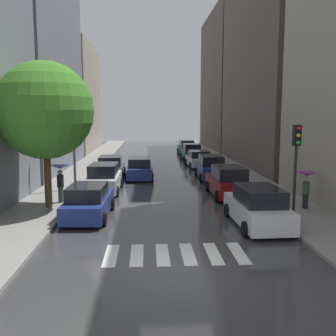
{
  "coord_description": "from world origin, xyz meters",
  "views": [
    {
      "loc": [
        -0.96,
        -11.51,
        4.88
      ],
      "look_at": [
        0.58,
        17.04,
        0.94
      ],
      "focal_mm": 41.52,
      "sensor_mm": 36.0,
      "label": 1
    }
  ],
  "objects": [
    {
      "name": "pedestrian_near_tree",
      "position": [
        7.06,
        7.42,
        1.48
      ],
      "size": [
        0.94,
        0.94,
        1.86
      ],
      "rotation": [
        0.0,
        0.0,
        2.9
      ],
      "color": "black",
      "rests_on": "sidewalk_right"
    },
    {
      "name": "sidewalk_left",
      "position": [
        -6.5,
        24.0,
        0.07
      ],
      "size": [
        3.0,
        72.0,
        0.15
      ],
      "primitive_type": "cube",
      "color": "gray",
      "rests_on": "ground"
    },
    {
      "name": "parked_car_right_fourth",
      "position": [
        3.85,
        24.48,
        0.73
      ],
      "size": [
        2.28,
        4.31,
        1.55
      ],
      "rotation": [
        0.0,
        0.0,
        1.61
      ],
      "color": "silver",
      "rests_on": "ground"
    },
    {
      "name": "parked_car_right_nearest",
      "position": [
        3.88,
        4.93,
        0.83
      ],
      "size": [
        2.25,
        4.78,
        1.77
      ],
      "rotation": [
        0.0,
        0.0,
        1.6
      ],
      "color": "silver",
      "rests_on": "ground"
    },
    {
      "name": "street_tree_left",
      "position": [
        -6.07,
        8.41,
        5.09
      ],
      "size": [
        4.91,
        4.91,
        7.4
      ],
      "color": "#513823",
      "rests_on": "sidewalk_left"
    },
    {
      "name": "lamp_post_left",
      "position": [
        -5.55,
        13.08,
        3.88
      ],
      "size": [
        0.6,
        0.28,
        6.41
      ],
      "color": "#595B60",
      "rests_on": "sidewalk_left"
    },
    {
      "name": "pedestrian_foreground",
      "position": [
        -5.67,
        9.45,
        1.64
      ],
      "size": [
        1.02,
        1.02,
        2.04
      ],
      "rotation": [
        0.0,
        0.0,
        3.84
      ],
      "color": "#38513D",
      "rests_on": "sidewalk_left"
    },
    {
      "name": "parked_car_left_second",
      "position": [
        -3.71,
        12.95,
        0.84
      ],
      "size": [
        2.14,
        4.74,
        1.82
      ],
      "rotation": [
        0.0,
        0.0,
        1.56
      ],
      "color": "silver",
      "rests_on": "ground"
    },
    {
      "name": "car_midroad",
      "position": [
        -1.56,
        18.01,
        0.76
      ],
      "size": [
        2.11,
        4.52,
        1.63
      ],
      "rotation": [
        0.0,
        0.0,
        1.58
      ],
      "color": "navy",
      "rests_on": "ground"
    },
    {
      "name": "building_left_mid",
      "position": [
        -11.0,
        23.48,
        8.96
      ],
      "size": [
        6.0,
        17.23,
        17.91
      ],
      "primitive_type": "cube",
      "color": "slate",
      "rests_on": "ground"
    },
    {
      "name": "traffic_light_right_corner",
      "position": [
        5.45,
        4.8,
        3.29
      ],
      "size": [
        0.3,
        0.42,
        4.3
      ],
      "color": "black",
      "rests_on": "sidewalk_right"
    },
    {
      "name": "crosswalk_stripes",
      "position": [
        0.0,
        1.58,
        0.01
      ],
      "size": [
        4.95,
        2.2,
        0.01
      ],
      "color": "silver",
      "rests_on": "ground"
    },
    {
      "name": "building_left_far",
      "position": [
        -11.0,
        40.82,
        6.9
      ],
      "size": [
        6.0,
        15.42,
        13.8
      ],
      "primitive_type": "cube",
      "color": "#9E9384",
      "rests_on": "ground"
    },
    {
      "name": "building_right_far",
      "position": [
        11.0,
        44.66,
        9.48
      ],
      "size": [
        6.0,
        18.59,
        18.97
      ],
      "primitive_type": "cube",
      "color": "#564C47",
      "rests_on": "ground"
    },
    {
      "name": "parked_car_right_second",
      "position": [
        3.89,
        11.26,
        0.85
      ],
      "size": [
        2.22,
        4.83,
        1.82
      ],
      "rotation": [
        0.0,
        0.0,
        1.59
      ],
      "color": "maroon",
      "rests_on": "ground"
    },
    {
      "name": "ground_plane",
      "position": [
        0.0,
        24.0,
        -0.02
      ],
      "size": [
        28.0,
        72.0,
        0.04
      ],
      "primitive_type": "cube",
      "color": "#363639"
    },
    {
      "name": "parked_car_right_third",
      "position": [
        3.89,
        17.72,
        0.84
      ],
      "size": [
        2.1,
        4.73,
        1.8
      ],
      "rotation": [
        0.0,
        0.0,
        1.56
      ],
      "color": "navy",
      "rests_on": "ground"
    },
    {
      "name": "sidewalk_right",
      "position": [
        6.5,
        24.0,
        0.07
      ],
      "size": [
        3.0,
        72.0,
        0.15
      ],
      "primitive_type": "cube",
      "color": "gray",
      "rests_on": "ground"
    },
    {
      "name": "parked_car_right_fifth",
      "position": [
        3.8,
        29.94,
        0.83
      ],
      "size": [
        2.17,
        4.38,
        1.79
      ],
      "rotation": [
        0.0,
        0.0,
        1.6
      ],
      "color": "#0C4C2D",
      "rests_on": "ground"
    },
    {
      "name": "parked_car_left_nearest",
      "position": [
        -3.78,
        6.69,
        0.76
      ],
      "size": [
        2.18,
        4.57,
        1.61
      ],
      "rotation": [
        0.0,
        0.0,
        1.54
      ],
      "color": "navy",
      "rests_on": "ground"
    },
    {
      "name": "parked_car_right_sixth",
      "position": [
        3.94,
        36.47,
        0.81
      ],
      "size": [
        2.13,
        4.25,
        1.74
      ],
      "rotation": [
        0.0,
        0.0,
        1.61
      ],
      "color": "#0C4C2D",
      "rests_on": "ground"
    },
    {
      "name": "parked_car_left_third",
      "position": [
        -3.78,
        18.52,
        0.8
      ],
      "size": [
        2.16,
        4.8,
        1.72
      ],
      "rotation": [
        0.0,
        0.0,
        1.58
      ],
      "color": "#474C51",
      "rests_on": "ground"
    },
    {
      "name": "building_right_mid",
      "position": [
        11.0,
        25.02,
        10.53
      ],
      "size": [
        6.0,
        19.39,
        21.05
      ],
      "primitive_type": "cube",
      "color": "#564C47",
      "rests_on": "ground"
    }
  ]
}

